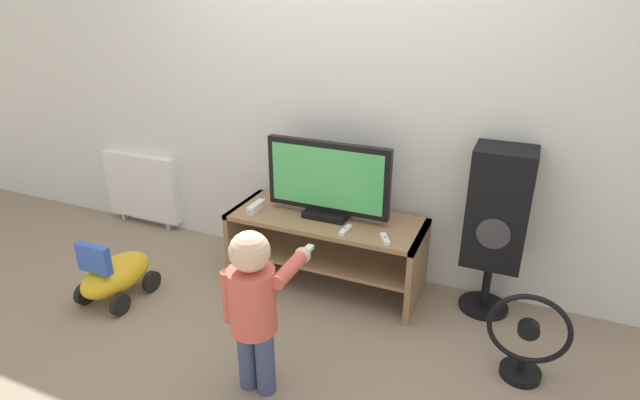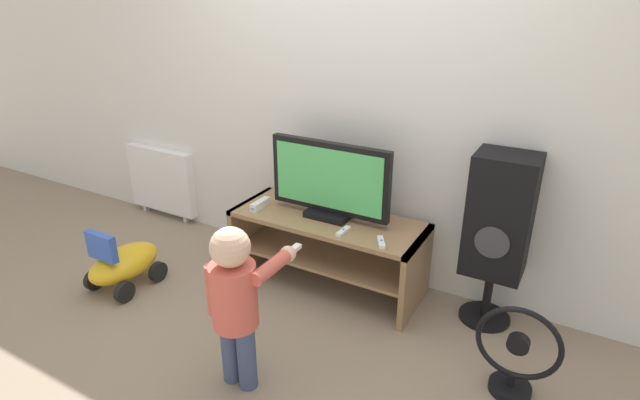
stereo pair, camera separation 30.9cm
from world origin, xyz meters
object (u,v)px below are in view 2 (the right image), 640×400
remote_primary (381,242)px  remote_secondary (343,231)px  child (236,296)px  television (329,181)px  ride_on_toy (123,263)px  game_console (260,204)px  radiator (162,180)px  speaker_tower (499,219)px  floor_fan (516,355)px

remote_primary → remote_secondary: bearing=176.2°
child → remote_primary: bearing=65.9°
television → child: television is taller
remote_secondary → ride_on_toy: (-1.37, -0.55, -0.34)m
television → game_console: size_ratio=4.55×
game_console → radiator: radiator is taller
speaker_tower → floor_fan: (0.25, -0.55, -0.45)m
television → remote_primary: bearing=-22.4°
floor_fan → radiator: 3.13m
game_console → television: bearing=12.9°
remote_secondary → speaker_tower: size_ratio=0.12×
television → game_console: (-0.47, -0.11, -0.22)m
floor_fan → game_console: bearing=169.4°
remote_secondary → speaker_tower: speaker_tower is taller
remote_primary → floor_fan: (0.83, -0.25, -0.29)m
game_console → child: child is taller
remote_secondary → game_console: bearing=175.0°
child → speaker_tower: speaker_tower is taller
game_console → ride_on_toy: bearing=-139.3°
television → child: bearing=-86.7°
ride_on_toy → remote_secondary: bearing=21.9°
child → speaker_tower: size_ratio=0.84×
television → floor_fan: (1.28, -0.44, -0.52)m
child → ride_on_toy: (-1.24, 0.32, -0.35)m
remote_primary → speaker_tower: speaker_tower is taller
remote_primary → radiator: (-2.22, 0.42, -0.17)m
floor_fan → remote_secondary: bearing=166.1°
remote_secondary → ride_on_toy: remote_secondary is taller
television → floor_fan: size_ratio=1.64×
remote_primary → ride_on_toy: size_ratio=0.25×
speaker_tower → game_console: bearing=-171.6°
speaker_tower → ride_on_toy: bearing=-159.4°
game_console → remote_primary: (0.92, -0.07, -0.01)m
ride_on_toy → radiator: radiator is taller
remote_primary → radiator: size_ratio=0.19×
remote_primary → child: 0.94m
remote_primary → speaker_tower: size_ratio=0.12×
remote_primary → ride_on_toy: (-1.62, -0.53, -0.34)m
child → radiator: (-1.84, 1.28, -0.18)m
remote_primary → child: size_ratio=0.15×
child → speaker_tower: 1.52m
television → remote_primary: (0.44, -0.18, -0.23)m
radiator → child: bearing=-34.8°
speaker_tower → floor_fan: speaker_tower is taller
television → child: (0.06, -1.04, -0.23)m
speaker_tower → ride_on_toy: 2.41m
ride_on_toy → game_console: bearing=40.7°
speaker_tower → remote_secondary: bearing=-161.6°
remote_primary → game_console: bearing=175.3°
speaker_tower → radiator: bearing=177.5°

